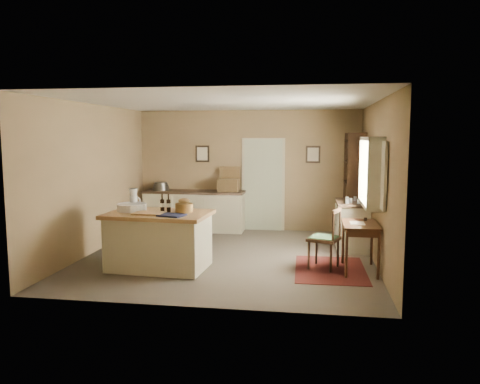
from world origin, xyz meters
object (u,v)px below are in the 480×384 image
object	(u,v)px
writing_desk	(360,229)
right_cabinet	(352,225)
work_island	(159,239)
shelving_unit	(356,186)
sideboard	(195,209)
desk_chair	(324,239)

from	to	relation	value
writing_desk	right_cabinet	size ratio (longest dim) A/B	0.83
work_island	shelving_unit	xyz separation A→B (m)	(3.34, 2.89, 0.61)
sideboard	desk_chair	distance (m)	3.90
sideboard	desk_chair	xyz separation A→B (m)	(2.81, -2.70, 0.00)
work_island	sideboard	distance (m)	3.09
work_island	writing_desk	bearing A→B (deg)	9.28
work_island	sideboard	world-z (taller)	work_island
work_island	right_cabinet	xyz separation A→B (m)	(3.18, 1.84, -0.02)
writing_desk	shelving_unit	distance (m)	2.61
writing_desk	right_cabinet	world-z (taller)	right_cabinet
shelving_unit	sideboard	bearing A→B (deg)	176.75
sideboard	right_cabinet	bearing A→B (deg)	-20.33
writing_desk	right_cabinet	xyz separation A→B (m)	(-0.00, 1.52, -0.21)
right_cabinet	shelving_unit	xyz separation A→B (m)	(0.16, 1.05, 0.64)
writing_desk	shelving_unit	bearing A→B (deg)	86.51
work_island	writing_desk	world-z (taller)	work_island
shelving_unit	right_cabinet	bearing A→B (deg)	-98.53
desk_chair	shelving_unit	size ratio (longest dim) A/B	0.44
right_cabinet	work_island	bearing A→B (deg)	-149.97
work_island	desk_chair	distance (m)	2.65
sideboard	shelving_unit	world-z (taller)	shelving_unit
desk_chair	shelving_unit	xyz separation A→B (m)	(0.72, 2.50, 0.61)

